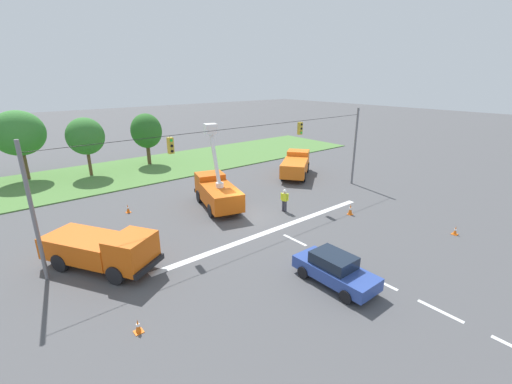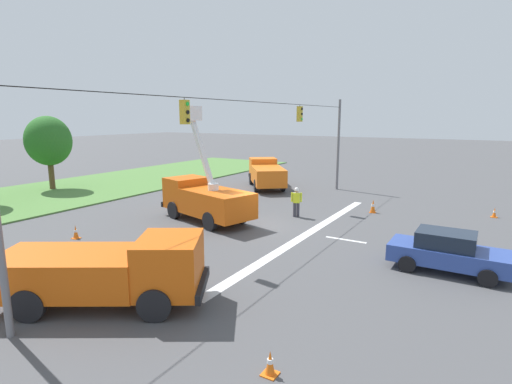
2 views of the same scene
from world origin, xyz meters
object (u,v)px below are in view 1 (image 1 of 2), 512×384
tree_west (18,133)px  traffic_cone_mid_left (455,231)px  utility_truck_support_near (296,165)px  traffic_cone_foreground_right (138,326)px  road_worker (285,199)px  utility_truck_bucket_lift (217,190)px  traffic_cone_mid_right (350,209)px  tree_east (146,131)px  sedan_blue (335,269)px  traffic_cone_foreground_left (128,209)px  utility_truck_support_far (103,248)px  tree_centre (85,136)px

tree_west → traffic_cone_mid_left: tree_west is taller
utility_truck_support_near → traffic_cone_foreground_right: 24.82m
road_worker → traffic_cone_foreground_right: 14.95m
utility_truck_bucket_lift → traffic_cone_mid_right: (6.83, -7.73, -0.97)m
traffic_cone_foreground_right → traffic_cone_mid_right: traffic_cone_mid_right is taller
tree_east → sedan_blue: size_ratio=1.38×
traffic_cone_foreground_right → traffic_cone_mid_right: size_ratio=0.74×
utility_truck_bucket_lift → traffic_cone_foreground_left: utility_truck_bucket_lift is taller
utility_truck_support_near → tree_west: bearing=143.7°
tree_east → traffic_cone_foreground_right: 29.28m
utility_truck_bucket_lift → utility_truck_support_near: (11.28, 2.35, -0.17)m
tree_east → traffic_cone_mid_right: tree_east is taller
sedan_blue → traffic_cone_mid_right: bearing=31.2°
traffic_cone_foreground_left → traffic_cone_foreground_right: traffic_cone_foreground_left is taller
sedan_blue → road_worker: (4.81, 8.59, 0.21)m
utility_truck_support_near → traffic_cone_foreground_left: utility_truck_support_near is taller
utility_truck_bucket_lift → traffic_cone_mid_left: (9.29, -14.21, -1.10)m
tree_west → traffic_cone_mid_right: bearing=-56.3°
utility_truck_bucket_lift → utility_truck_support_far: (-9.80, -3.81, -0.23)m
traffic_cone_foreground_right → tree_east: bearing=66.1°
utility_truck_support_near → sedan_blue: size_ratio=1.52×
tree_centre → utility_truck_support_far: size_ratio=0.90×
tree_east → sedan_blue: bearing=-95.4°
utility_truck_support_far → tree_west: bearing=92.0°
tree_west → traffic_cone_foreground_right: (0.25, -28.25, -4.40)m
traffic_cone_mid_right → traffic_cone_foreground_left: bearing=139.2°
tree_centre → utility_truck_bucket_lift: 16.97m
tree_west → utility_truck_support_far: (0.77, -22.20, -3.54)m
utility_truck_support_near → utility_truck_support_far: 21.95m
tree_centre → utility_truck_support_far: (-4.53, -19.69, -3.01)m
road_worker → traffic_cone_mid_right: road_worker is taller
utility_truck_support_near → traffic_cone_foreground_left: bearing=176.8°
tree_centre → tree_east: (6.70, 0.82, -0.21)m
tree_east → utility_truck_bucket_lift: (-1.43, -16.71, -2.57)m
utility_truck_bucket_lift → road_worker: utility_truck_bucket_lift is taller
sedan_blue → traffic_cone_mid_left: 10.77m
utility_truck_bucket_lift → sedan_blue: utility_truck_bucket_lift is taller
traffic_cone_foreground_left → traffic_cone_mid_left: traffic_cone_foreground_left is taller
road_worker → tree_west: bearing=122.0°
utility_truck_support_near → road_worker: 10.13m
traffic_cone_mid_left → road_worker: bearing=119.9°
sedan_blue → traffic_cone_mid_right: sedan_blue is taller
sedan_blue → traffic_cone_foreground_left: sedan_blue is taller
traffic_cone_mid_left → traffic_cone_mid_right: 6.93m
tree_east → traffic_cone_foreground_left: tree_east is taller
tree_east → traffic_cone_mid_left: (7.85, -30.92, -3.67)m
tree_centre → utility_truck_support_near: (16.54, -13.54, -2.95)m
tree_east → traffic_cone_mid_left: tree_east is taller
road_worker → traffic_cone_mid_left: 11.70m
sedan_blue → traffic_cone_foreground_right: size_ratio=7.09×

